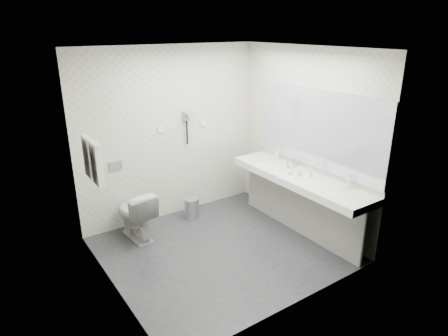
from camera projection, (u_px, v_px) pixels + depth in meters
floor at (221, 249)px, 5.07m from camera, size 2.80×2.80×0.00m
ceiling at (220, 48)px, 4.21m from camera, size 2.80×2.80×0.00m
wall_back at (170, 135)px, 5.65m from camera, size 2.80×0.00×2.80m
wall_front at (299, 195)px, 3.64m from camera, size 2.80×0.00×2.80m
wall_left at (105, 184)px, 3.90m from camera, size 0.00×2.60×2.60m
wall_right at (305, 140)px, 5.39m from camera, size 0.00×2.60×2.60m
vanity_counter at (299, 179)px, 5.24m from camera, size 0.55×2.20×0.10m
vanity_panel at (298, 207)px, 5.40m from camera, size 0.03×2.15×0.75m
vanity_post_near at (363, 238)px, 4.61m from camera, size 0.06×0.06×0.75m
vanity_post_far at (253, 183)px, 6.22m from camera, size 0.06×0.06×0.75m
mirror at (316, 129)px, 5.16m from camera, size 0.02×2.20×1.05m
basin_near at (337, 192)px, 4.73m from camera, size 0.40×0.31×0.05m
basin_far at (267, 163)px, 5.73m from camera, size 0.40×0.31×0.05m
faucet_near at (349, 182)px, 4.80m from camera, size 0.04×0.04×0.15m
faucet_far at (277, 155)px, 5.80m from camera, size 0.04×0.04×0.15m
soap_bottle_a at (299, 172)px, 5.18m from camera, size 0.06×0.06×0.10m
soap_bottle_b at (290, 171)px, 5.24m from camera, size 0.08×0.08×0.09m
soap_bottle_c at (311, 172)px, 5.16m from camera, size 0.06×0.06×0.13m
glass_left at (295, 163)px, 5.55m from camera, size 0.07×0.07×0.10m
glass_right at (289, 164)px, 5.49m from camera, size 0.06×0.06×0.11m
toilet at (135, 214)px, 5.26m from camera, size 0.44×0.71×0.69m
flush_plate at (116, 166)px, 5.29m from camera, size 0.18×0.02×0.12m
pedal_bin at (192, 209)px, 5.84m from camera, size 0.29×0.29×0.31m
bin_lid at (191, 199)px, 5.79m from camera, size 0.22×0.22×0.02m
towel_rail at (89, 141)px, 4.25m from camera, size 0.02×0.62×0.02m
towel_near at (97, 164)px, 4.22m from camera, size 0.07×0.24×0.48m
towel_far at (89, 157)px, 4.44m from camera, size 0.07×0.24×0.48m
dryer_cradle at (186, 116)px, 5.67m from camera, size 0.10×0.04×0.14m
dryer_barrel at (188, 115)px, 5.61m from camera, size 0.08×0.14×0.08m
dryer_cord at (187, 133)px, 5.75m from camera, size 0.02×0.02×0.35m
switch_plate_a at (161, 129)px, 5.52m from camera, size 0.09×0.02×0.09m
switch_plate_b at (203, 123)px, 5.90m from camera, size 0.09×0.02×0.09m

